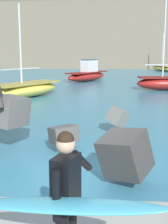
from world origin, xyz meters
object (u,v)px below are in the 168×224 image
object	(u,v)px
surfer_with_board	(65,201)
station_building_west	(102,1)
boat_mid_right	(163,68)
boat_far_left	(167,82)
boat_far_centre	(27,89)
boat_mid_centre	(87,74)
station_building_east	(139,1)

from	to	relation	value
surfer_with_board	station_building_west	bearing A→B (deg)	90.58
boat_mid_right	boat_far_left	xyz separation A→B (m)	(-4.31, -25.56, 0.12)
boat_mid_right	boat_far_centre	xyz separation A→B (m)	(-14.11, -30.04, 0.05)
boat_mid_centre	boat_far_centre	world-z (taller)	boat_far_centre
boat_far_centre	boat_far_left	bearing A→B (deg)	24.56
boat_far_left	boat_far_centre	world-z (taller)	boat_far_left
boat_far_left	station_building_west	distance (m)	63.75
boat_far_left	boat_far_centre	distance (m)	10.78
boat_mid_centre	station_building_east	size ratio (longest dim) A/B	0.92
boat_mid_centre	boat_far_centre	xyz separation A→B (m)	(-3.26, -11.77, -0.16)
surfer_with_board	boat_mid_right	bearing A→B (deg)	78.57
boat_far_left	station_building_west	size ratio (longest dim) A/B	1.02
boat_mid_right	boat_far_left	size ratio (longest dim) A/B	0.77
surfer_with_board	boat_far_centre	xyz separation A→B (m)	(-4.67, 16.67, -0.76)
station_building_east	station_building_west	bearing A→B (deg)	-176.82
boat_far_centre	station_building_east	bearing A→B (deg)	78.37
station_building_west	station_building_east	world-z (taller)	station_building_east
surfer_with_board	boat_mid_right	distance (m)	47.66
surfer_with_board	boat_far_left	size ratio (longest dim) A/B	0.27
boat_mid_right	station_building_west	size ratio (longest dim) A/B	0.78
station_building_west	boat_far_left	bearing A→B (deg)	-84.46
boat_mid_right	station_building_east	size ratio (longest dim) A/B	0.93
boat_mid_centre	station_building_west	world-z (taller)	station_building_west
boat_far_left	station_building_east	size ratio (longest dim) A/B	1.21
boat_mid_right	station_building_east	xyz separation A→B (m)	(-0.42, 36.50, 15.77)
boat_far_centre	station_building_west	xyz separation A→B (m)	(3.84, 65.99, 15.70)
boat_far_left	boat_far_centre	xyz separation A→B (m)	(-9.80, -4.48, -0.07)
boat_mid_right	station_building_west	xyz separation A→B (m)	(-10.28, 35.95, 15.75)
boat_mid_centre	boat_mid_right	xyz separation A→B (m)	(10.85, 18.27, -0.22)
boat_mid_centre	boat_mid_right	size ratio (longest dim) A/B	0.99
boat_mid_centre	boat_far_centre	distance (m)	12.22
boat_mid_right	boat_far_centre	distance (m)	33.19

